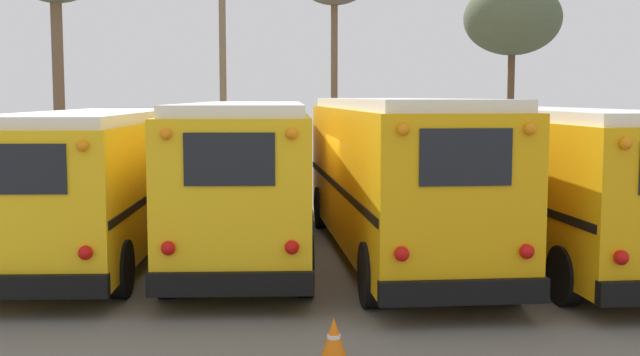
% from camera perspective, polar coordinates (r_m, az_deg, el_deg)
% --- Properties ---
extents(ground_plane, '(160.00, 160.00, 0.00)m').
position_cam_1_polar(ground_plane, '(17.50, -0.06, -5.26)').
color(ground_plane, '#66635E').
extents(school_bus_0, '(2.88, 10.96, 3.06)m').
position_cam_1_polar(school_bus_0, '(17.87, -15.02, 0.18)').
color(school_bus_0, yellow).
rests_on(school_bus_0, ground).
extents(school_bus_1, '(2.83, 10.40, 3.23)m').
position_cam_1_polar(school_bus_1, '(17.13, -5.17, 0.44)').
color(school_bus_1, yellow).
rests_on(school_bus_1, ground).
extents(school_bus_2, '(2.89, 10.65, 3.32)m').
position_cam_1_polar(school_bus_2, '(16.71, 5.36, 0.46)').
color(school_bus_2, '#E5A00C').
rests_on(school_bus_2, ground).
extents(school_bus_3, '(3.08, 10.99, 3.12)m').
position_cam_1_polar(school_bus_3, '(17.54, 15.27, 0.17)').
color(school_bus_3, '#E5A00C').
rests_on(school_bus_3, ground).
extents(utility_pole, '(1.80, 0.24, 9.15)m').
position_cam_1_polar(utility_pole, '(28.48, -6.94, 8.66)').
color(utility_pole, '#75604C').
rests_on(utility_pole, ground).
extents(bare_tree_0, '(3.61, 3.61, 7.59)m').
position_cam_1_polar(bare_tree_0, '(31.05, 13.53, 10.91)').
color(bare_tree_0, brown).
rests_on(bare_tree_0, ground).
extents(fence_line, '(17.27, 0.06, 1.42)m').
position_cam_1_polar(fence_line, '(23.96, -1.07, 0.12)').
color(fence_line, '#939399').
rests_on(fence_line, ground).
extents(traffic_cone, '(0.36, 0.36, 0.57)m').
position_cam_1_polar(traffic_cone, '(10.42, 0.99, -11.37)').
color(traffic_cone, orange).
rests_on(traffic_cone, ground).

